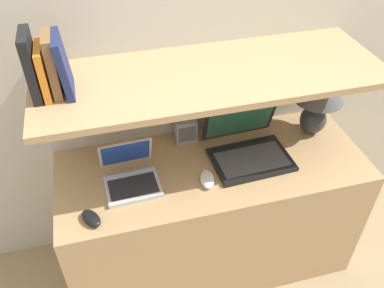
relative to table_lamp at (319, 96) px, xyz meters
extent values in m
cube|color=beige|center=(-0.55, 0.23, 0.28)|extent=(6.00, 0.05, 2.40)
cube|color=tan|center=(-0.55, -0.11, -0.57)|extent=(1.42, 0.56, 0.71)
cube|color=beige|center=(-0.55, 0.18, -0.36)|extent=(1.42, 0.04, 1.13)
cube|color=tan|center=(-0.55, -0.05, 0.22)|extent=(1.42, 0.50, 0.03)
ellipsoid|color=#2D2D33|center=(0.00, 0.00, -0.14)|extent=(0.13, 0.13, 0.14)
cylinder|color=tan|center=(0.00, 0.00, -0.04)|extent=(0.02, 0.02, 0.05)
cone|color=#4C4C51|center=(0.00, 0.00, 0.05)|extent=(0.24, 0.24, 0.13)
cube|color=black|center=(-0.37, -0.14, -0.20)|extent=(0.37, 0.27, 0.02)
cube|color=#47474C|center=(-0.37, -0.15, -0.19)|extent=(0.32, 0.19, 0.00)
cube|color=black|center=(-0.38, 0.02, -0.08)|extent=(0.36, 0.09, 0.22)
cube|color=#235138|center=(-0.38, 0.02, -0.08)|extent=(0.32, 0.07, 0.20)
cube|color=silver|center=(-0.92, -0.17, -0.20)|extent=(0.24, 0.19, 0.02)
cube|color=#232326|center=(-0.92, -0.18, -0.19)|extent=(0.21, 0.13, 0.00)
cube|color=silver|center=(-0.93, -0.05, -0.11)|extent=(0.23, 0.08, 0.17)
cube|color=navy|center=(-0.93, -0.05, -0.11)|extent=(0.21, 0.07, 0.14)
ellipsoid|color=white|center=(-0.61, -0.21, -0.19)|extent=(0.08, 0.12, 0.03)
ellipsoid|color=black|center=(-1.11, -0.30, -0.19)|extent=(0.10, 0.12, 0.03)
cube|color=gray|center=(-0.63, 0.09, -0.15)|extent=(0.10, 0.05, 0.12)
cube|color=#59595B|center=(-0.63, 0.06, -0.15)|extent=(0.08, 0.00, 0.08)
cube|color=black|center=(-1.21, -0.05, 0.36)|extent=(0.03, 0.15, 0.24)
cube|color=orange|center=(-1.18, -0.05, 0.33)|extent=(0.02, 0.16, 0.19)
cube|color=brown|center=(-1.14, -0.05, 0.35)|extent=(0.03, 0.13, 0.23)
cube|color=navy|center=(-1.11, -0.05, 0.35)|extent=(0.04, 0.17, 0.22)
camera|label=1|loc=(-0.99, -1.41, 1.06)|focal=38.00mm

